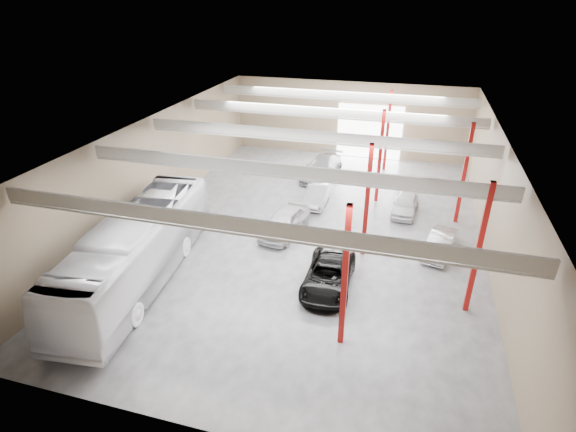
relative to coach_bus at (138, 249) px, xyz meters
The scene contains 8 objects.
depot_shell 11.94m from the coach_bus, 47.25° to the left, with size 22.12×32.12×7.06m.
coach_bus is the anchor object (origin of this frame).
black_sedan 10.40m from the coach_bus, 11.16° to the left, with size 2.46×5.33×1.48m, color black.
car_row_a 9.56m from the coach_bus, 49.32° to the left, with size 2.00×4.96×1.69m, color silver.
car_row_b 14.41m from the coach_bus, 59.71° to the left, with size 1.51×4.32×1.42m, color #AAA9AE.
car_row_c 18.79m from the coach_bus, 69.74° to the left, with size 2.35×5.77×1.67m, color gray.
car_right_near 17.61m from the coach_bus, 24.33° to the left, with size 1.40×4.02×1.32m, color #B9B9BE.
car_right_far 18.56m from the coach_bus, 42.18° to the left, with size 1.66×4.12×1.40m, color silver.
Camera 1 is at (5.75, -25.90, 14.50)m, focal length 28.00 mm.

